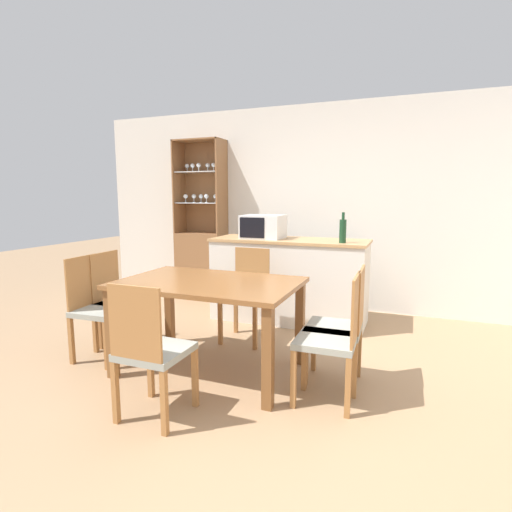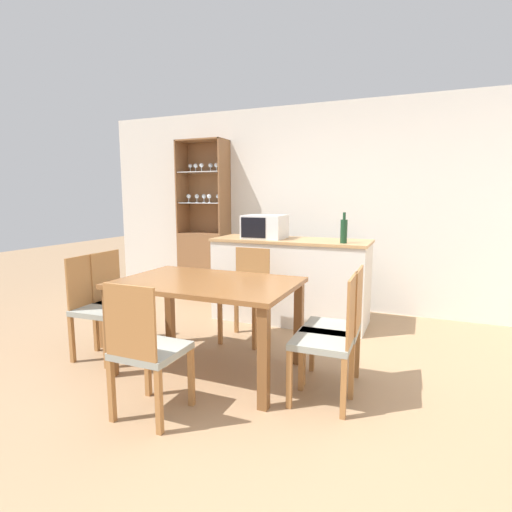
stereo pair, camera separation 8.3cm
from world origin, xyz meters
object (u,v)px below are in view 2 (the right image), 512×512
object	(u,v)px
display_cabinet	(205,252)
dining_table	(207,293)
dining_chair_side_left_far	(120,300)
microwave	(265,227)
dining_chair_side_left_near	(98,307)
dining_chair_side_right_near	(329,339)
wine_bottle	(344,231)
dining_chair_head_far	(247,295)
dining_chair_head_near	(147,350)
dining_chair_side_right_far	(337,327)

from	to	relation	value
display_cabinet	dining_table	distance (m)	2.41
dining_chair_side_left_far	microwave	world-z (taller)	microwave
dining_chair_side_left_near	dining_chair_side_right_near	distance (m)	2.05
dining_chair_side_left_far	wine_bottle	size ratio (longest dim) A/B	2.87
display_cabinet	dining_chair_side_left_near	bearing A→B (deg)	-84.81
dining_table	microwave	distance (m)	1.56
dining_table	dining_chair_side_left_far	size ratio (longest dim) A/B	1.57
dining_table	dining_chair_side_left_near	size ratio (longest dim) A/B	1.57
dining_chair_head_far	dining_chair_side_left_near	size ratio (longest dim) A/B	1.00
dining_table	dining_chair_head_near	xyz separation A→B (m)	(0.00, -0.78, -0.19)
display_cabinet	dining_chair_side_right_near	world-z (taller)	display_cabinet
dining_chair_side_left_far	microwave	size ratio (longest dim) A/B	1.97
dining_chair_head_near	wine_bottle	size ratio (longest dim) A/B	2.87
dining_chair_side_left_near	wine_bottle	bearing A→B (deg)	126.13
dining_chair_side_left_near	dining_chair_side_right_near	xyz separation A→B (m)	(2.05, 0.00, 0.00)
dining_chair_head_far	dining_chair_side_left_far	world-z (taller)	same
dining_table	dining_chair_side_right_far	xyz separation A→B (m)	(1.03, 0.14, -0.19)
display_cabinet	dining_chair_side_right_near	xyz separation A→B (m)	(2.25, -2.21, -0.19)
dining_chair_head_far	dining_chair_side_left_near	xyz separation A→B (m)	(-1.03, -0.92, 0.00)
dining_chair_side_left_far	dining_chair_head_far	bearing A→B (deg)	119.82
dining_chair_side_right_near	dining_chair_head_near	bearing A→B (deg)	120.45
display_cabinet	dining_chair_side_left_far	size ratio (longest dim) A/B	2.39
dining_chair_side_left_far	dining_table	bearing A→B (deg)	80.34
dining_table	wine_bottle	distance (m)	1.65
dining_chair_side_right_near	wine_bottle	distance (m)	1.64
dining_chair_side_right_far	dining_chair_side_left_far	xyz separation A→B (m)	(-2.05, -0.00, 0.00)
dining_chair_side_left_far	dining_chair_head_near	distance (m)	1.37
display_cabinet	dining_table	size ratio (longest dim) A/B	1.53
display_cabinet	dining_chair_head_near	world-z (taller)	display_cabinet
dining_chair_side_right_near	dining_chair_side_left_far	xyz separation A→B (m)	(-2.05, 0.27, 0.00)
dining_chair_side_right_far	wine_bottle	world-z (taller)	wine_bottle
dining_chair_side_right_near	display_cabinet	bearing A→B (deg)	44.08
dining_table	wine_bottle	size ratio (longest dim) A/B	4.51
wine_bottle	dining_chair_side_right_near	bearing A→B (deg)	-82.40
dining_chair_head_far	wine_bottle	xyz separation A→B (m)	(0.83, 0.59, 0.62)
dining_chair_side_left_near	display_cabinet	bearing A→B (deg)	-177.80
dining_table	dining_chair_side_left_far	distance (m)	1.05
display_cabinet	wine_bottle	distance (m)	2.21
dining_chair_side_left_near	microwave	distance (m)	1.98
dining_chair_side_right_far	display_cabinet	bearing A→B (deg)	47.08
dining_chair_head_near	microwave	size ratio (longest dim) A/B	1.97
wine_bottle	dining_chair_side_left_far	bearing A→B (deg)	-146.42
dining_table	microwave	xyz separation A→B (m)	(-0.10, 1.50, 0.43)
dining_table	display_cabinet	bearing A→B (deg)	120.60
dining_chair_head_far	dining_chair_side_right_near	size ratio (longest dim) A/B	1.00
dining_chair_head_far	dining_table	bearing A→B (deg)	90.22
dining_table	dining_chair_side_right_far	world-z (taller)	dining_chair_side_right_far
dining_table	dining_chair_head_far	world-z (taller)	dining_chair_head_far
display_cabinet	dining_chair_head_far	bearing A→B (deg)	-46.63
dining_chair_head_near	microwave	xyz separation A→B (m)	(-0.10, 2.28, 0.62)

